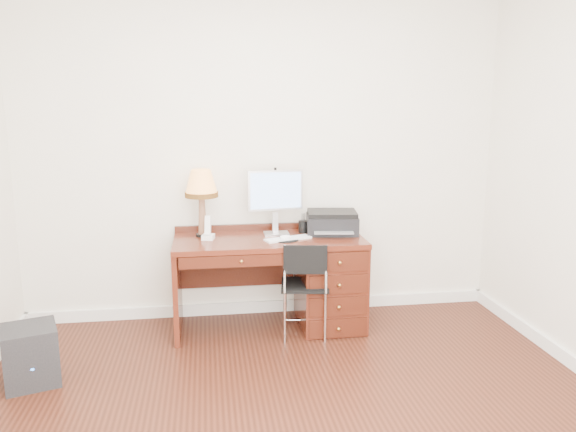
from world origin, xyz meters
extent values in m
plane|color=black|center=(0.00, 0.00, 0.00)|extent=(4.00, 4.00, 0.00)
plane|color=white|center=(0.00, 1.75, 1.35)|extent=(4.00, 0.00, 4.00)
cube|color=white|center=(0.00, 1.74, 0.05)|extent=(4.00, 0.03, 0.10)
cube|color=#561F12|center=(0.00, 1.40, 0.73)|extent=(1.50, 0.65, 0.04)
cube|color=#561F12|center=(0.50, 1.40, 0.35)|extent=(0.50, 0.61, 0.71)
cube|color=#561F12|center=(-0.73, 1.40, 0.35)|extent=(0.04, 0.61, 0.71)
cube|color=#44180D|center=(-0.24, 1.69, 0.46)|extent=(0.96, 0.03, 0.39)
cube|color=#44180D|center=(-0.24, 1.09, 0.66)|extent=(0.91, 0.03, 0.09)
sphere|color=#BF8C3F|center=(0.50, 1.06, 0.35)|extent=(0.03, 0.03, 0.03)
cube|color=silver|center=(0.08, 1.52, 0.76)|extent=(0.22, 0.17, 0.01)
cube|color=silver|center=(0.08, 1.56, 0.85)|extent=(0.05, 0.03, 0.16)
cube|color=silver|center=(0.08, 1.54, 1.11)|extent=(0.46, 0.09, 0.33)
cube|color=#4C8CF2|center=(0.08, 1.52, 1.11)|extent=(0.42, 0.05, 0.29)
cube|color=white|center=(0.14, 1.32, 0.76)|extent=(0.39, 0.22, 0.01)
cylinder|color=black|center=(0.12, 1.31, 0.75)|extent=(0.20, 0.20, 0.01)
ellipsoid|color=white|center=(0.12, 1.31, 0.77)|extent=(0.09, 0.06, 0.04)
cube|color=black|center=(0.53, 1.50, 0.82)|extent=(0.45, 0.37, 0.15)
cube|color=black|center=(0.53, 1.50, 0.91)|extent=(0.43, 0.35, 0.04)
cylinder|color=black|center=(-0.52, 1.54, 0.76)|extent=(0.11, 0.11, 0.02)
cone|color=#905D44|center=(-0.52, 1.54, 0.93)|extent=(0.07, 0.07, 0.32)
cone|color=#FFA550|center=(-0.52, 1.54, 1.19)|extent=(0.26, 0.26, 0.20)
cylinder|color=#593814|center=(-0.52, 1.54, 1.09)|extent=(0.26, 0.26, 0.04)
cube|color=white|center=(-0.48, 1.42, 0.77)|extent=(0.11, 0.11, 0.04)
cube|color=white|center=(-0.48, 1.42, 0.86)|extent=(0.06, 0.07, 0.15)
cylinder|color=black|center=(0.30, 1.54, 0.80)|extent=(0.08, 0.08, 0.10)
cube|color=black|center=(0.26, 1.21, 0.41)|extent=(0.41, 0.41, 0.02)
cube|color=black|center=(0.26, 1.04, 0.66)|extent=(0.33, 0.07, 0.22)
cylinder|color=silver|center=(0.10, 1.37, 0.20)|extent=(0.02, 0.02, 0.41)
cylinder|color=silver|center=(0.41, 1.37, 0.20)|extent=(0.02, 0.02, 0.41)
cylinder|color=silver|center=(0.10, 1.06, 0.20)|extent=(0.02, 0.02, 0.41)
cylinder|color=silver|center=(0.41, 1.06, 0.20)|extent=(0.02, 0.02, 0.41)
cylinder|color=silver|center=(0.10, 1.04, 0.59)|extent=(0.02, 0.02, 0.36)
cylinder|color=silver|center=(0.41, 1.04, 0.59)|extent=(0.02, 0.02, 0.36)
cube|color=black|center=(-1.64, 0.70, 0.19)|extent=(0.42, 0.42, 0.38)
camera|label=1|loc=(-0.48, -2.91, 1.81)|focal=35.00mm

